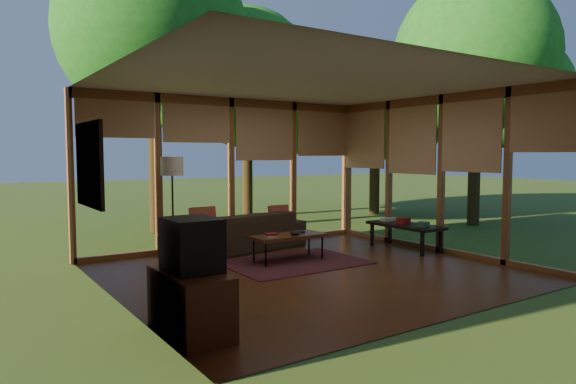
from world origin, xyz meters
TOP-DOWN VIEW (x-y plane):
  - floor at (0.00, 0.00)m, footprint 5.50×5.50m
  - ceiling at (0.00, 0.00)m, footprint 5.50×5.50m
  - wall_left at (-2.75, 0.00)m, footprint 0.04×5.00m
  - wall_front at (0.00, -2.50)m, footprint 5.50×0.04m
  - window_wall_back at (0.00, 2.50)m, footprint 5.50×0.12m
  - window_wall_right at (2.75, 0.00)m, footprint 0.12×5.00m
  - exterior_lawn at (8.00, 8.00)m, footprint 40.00×40.00m
  - tree_nw at (-0.59, 4.91)m, footprint 4.00×4.00m
  - tree_ne at (2.46, 6.39)m, footprint 3.76×3.76m
  - tree_se at (6.02, 1.81)m, footprint 3.73×3.73m
  - tree_far at (5.61, 4.81)m, footprint 3.03×3.03m
  - rug at (0.13, 0.65)m, footprint 2.13×1.51m
  - sofa at (-0.07, 2.00)m, footprint 2.40×1.21m
  - pillow_left at (-0.82, 1.95)m, footprint 0.42×0.23m
  - pillow_right at (0.68, 1.95)m, footprint 0.37×0.20m
  - ct_book_lower at (-0.23, 0.74)m, footprint 0.20×0.16m
  - ct_book_upper at (-0.23, 0.74)m, footprint 0.21×0.18m
  - ct_book_side at (0.37, 0.87)m, footprint 0.21×0.18m
  - ct_bowl at (0.17, 0.69)m, footprint 0.16×0.16m
  - media_cabinet at (-2.47, -1.40)m, footprint 0.50×1.00m
  - television at (-2.45, -1.40)m, footprint 0.45×0.55m
  - console_book_a at (2.40, 0.08)m, footprint 0.26×0.22m
  - console_book_b at (2.40, 0.53)m, footprint 0.27×0.22m
  - console_book_c at (2.40, 0.93)m, footprint 0.23×0.18m
  - floor_lamp at (-1.32, 2.00)m, footprint 0.36×0.36m
  - coffee_table at (0.12, 0.79)m, footprint 1.20×0.50m
  - side_console at (2.40, 0.48)m, footprint 0.60×1.40m
  - wall_painting at (-2.71, 1.40)m, footprint 0.06×1.35m

SIDE VIEW (x-z plane):
  - exterior_lawn at x=8.00m, z-range -0.01..-0.01m
  - floor at x=0.00m, z-range 0.00..0.00m
  - rug at x=0.13m, z-range 0.00..0.01m
  - media_cabinet at x=-2.47m, z-range 0.00..0.60m
  - sofa at x=-0.07m, z-range 0.00..0.67m
  - coffee_table at x=0.12m, z-range 0.18..0.60m
  - side_console at x=2.40m, z-range 0.18..0.64m
  - ct_book_side at x=0.37m, z-range 0.42..0.45m
  - ct_book_lower at x=-0.23m, z-range 0.42..0.45m
  - ct_bowl at x=0.17m, z-range 0.42..0.50m
  - ct_book_upper at x=-0.23m, z-range 0.45..0.49m
  - console_book_c at x=2.40m, z-range 0.45..0.51m
  - console_book_a at x=2.40m, z-range 0.46..0.53m
  - console_book_b at x=2.40m, z-range 0.46..0.56m
  - pillow_right at x=0.68m, z-range 0.37..0.76m
  - pillow_left at x=-0.82m, z-range 0.37..0.81m
  - television at x=-2.45m, z-range 0.60..1.10m
  - wall_left at x=-2.75m, z-range 0.00..2.70m
  - wall_front at x=0.00m, z-range 0.00..2.70m
  - window_wall_back at x=0.00m, z-range 0.00..2.70m
  - window_wall_right at x=2.75m, z-range 0.00..2.70m
  - floor_lamp at x=-1.32m, z-range 0.58..2.23m
  - wall_painting at x=-2.71m, z-range 0.98..2.12m
  - ceiling at x=0.00m, z-range 2.70..2.70m
  - tree_far at x=5.61m, z-range 0.80..5.47m
  - tree_ne at x=2.46m, z-range 0.91..6.52m
  - tree_se at x=6.02m, z-range 1.04..6.87m
  - tree_nw at x=-0.59m, z-range 1.14..7.45m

